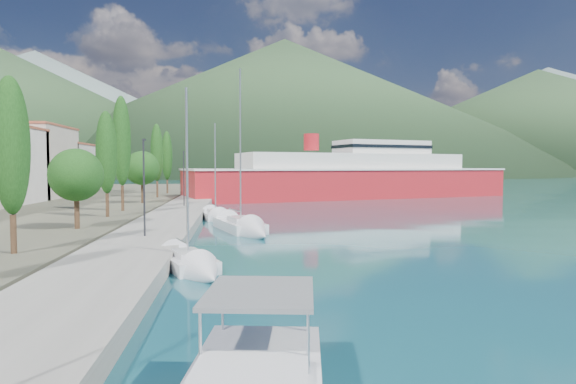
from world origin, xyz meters
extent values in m
plane|color=#164E5B|center=(0.00, 120.00, 0.00)|extent=(1400.00, 1400.00, 0.00)
cube|color=gray|center=(-9.00, 26.00, 0.40)|extent=(5.00, 88.00, 0.80)
cone|color=slate|center=(-250.00, 620.00, 75.00)|extent=(640.00, 640.00, 150.00)
cone|color=slate|center=(80.00, 680.00, 90.00)|extent=(760.00, 760.00, 180.00)
cone|color=slate|center=(420.00, 600.00, 70.00)|extent=(640.00, 640.00, 140.00)
cone|color=#2E4B2B|center=(40.00, 400.00, 57.50)|extent=(480.00, 480.00, 115.00)
cone|color=#2E4B2B|center=(260.00, 380.00, 45.00)|extent=(420.00, 420.00, 90.00)
cube|color=beige|center=(-32.00, 55.00, 5.70)|extent=(9.00, 13.00, 10.00)
cube|color=#9E5138|center=(-32.00, 55.00, 10.85)|extent=(9.20, 13.20, 0.30)
cube|color=beige|center=(-32.00, 66.00, 4.70)|extent=(9.00, 10.00, 8.00)
cube|color=#9E5138|center=(-32.00, 66.00, 8.85)|extent=(9.20, 10.20, 0.30)
cylinder|color=#47301E|center=(-14.60, 9.08, 1.69)|extent=(0.30, 0.30, 1.98)
ellipsoid|color=#1C4A16|center=(-14.60, 9.08, 6.19)|extent=(1.80, 1.80, 7.03)
cylinder|color=#47301E|center=(-14.60, 18.99, 1.87)|extent=(0.36, 0.36, 2.34)
sphere|color=#1C4A16|center=(-14.60, 18.99, 4.54)|extent=(3.75, 3.75, 3.75)
cylinder|color=#47301E|center=(-14.60, 27.23, 1.73)|extent=(0.30, 0.30, 2.05)
ellipsoid|color=#1C4A16|center=(-14.60, 27.23, 6.39)|extent=(1.80, 1.80, 7.28)
cylinder|color=#47301E|center=(-14.60, 33.03, 1.97)|extent=(0.30, 0.30, 2.53)
ellipsoid|color=#1C4A16|center=(-14.60, 33.03, 7.72)|extent=(1.80, 1.80, 8.97)
cylinder|color=#47301E|center=(-14.60, 43.56, 2.00)|extent=(0.36, 0.36, 2.60)
sphere|color=#1C4A16|center=(-14.60, 43.56, 4.96)|extent=(4.16, 4.16, 4.16)
cylinder|color=#47301E|center=(-14.60, 54.76, 1.87)|extent=(0.30, 0.30, 2.34)
ellipsoid|color=#1C4A16|center=(-14.60, 54.76, 7.19)|extent=(1.80, 1.80, 8.29)
cylinder|color=#47301E|center=(-14.60, 65.22, 1.84)|extent=(0.30, 0.30, 2.27)
ellipsoid|color=#1C4A16|center=(-14.60, 65.22, 7.00)|extent=(1.80, 1.80, 8.06)
cylinder|color=#2D2D33|center=(-9.00, 14.00, 3.80)|extent=(0.12, 0.12, 6.00)
cube|color=#2D2D33|center=(-9.00, 14.25, 6.80)|extent=(0.15, 0.50, 0.12)
cylinder|color=#2D2D33|center=(-9.00, 37.46, 3.80)|extent=(0.12, 0.12, 6.00)
cube|color=#2D2D33|center=(-9.00, 37.71, 6.80)|extent=(0.15, 0.50, 0.12)
cube|color=slate|center=(-2.87, -6.63, 2.48)|extent=(2.60, 2.95, 0.10)
cube|color=silver|center=(-5.88, 8.07, 0.22)|extent=(3.73, 5.38, 0.80)
cube|color=silver|center=(-5.75, 7.76, 0.75)|extent=(1.87, 2.30, 0.31)
cylinder|color=silver|center=(-5.75, 7.76, 4.83)|extent=(0.12, 0.12, 8.41)
cone|color=silver|center=(-4.70, 5.11, 0.22)|extent=(2.75, 2.91, 2.04)
cube|color=silver|center=(-3.08, 22.23, 0.27)|extent=(4.45, 7.42, 0.99)
cube|color=silver|center=(-2.94, 21.78, 0.93)|extent=(2.26, 3.12, 0.38)
cylinder|color=silver|center=(-2.94, 21.78, 6.80)|extent=(0.12, 0.12, 12.06)
cone|color=silver|center=(-1.78, 17.95, 0.27)|extent=(3.36, 3.85, 2.52)
cube|color=silver|center=(-5.36, 30.89, 0.24)|extent=(3.32, 5.43, 0.87)
cube|color=silver|center=(-5.28, 30.56, 0.82)|extent=(1.76, 2.28, 0.34)
cylinder|color=silver|center=(-5.28, 30.56, 5.01)|extent=(0.12, 0.12, 8.67)
cone|color=silver|center=(-4.61, 27.74, 0.24)|extent=(2.70, 2.81, 2.22)
cube|color=red|center=(15.95, 61.26, 2.07)|extent=(55.52, 26.09, 5.27)
cube|color=silver|center=(15.95, 61.26, 4.70)|extent=(55.99, 26.53, 0.28)
cube|color=silver|center=(15.95, 61.26, 5.83)|extent=(38.75, 19.52, 2.82)
cube|color=silver|center=(21.37, 62.84, 8.37)|extent=(16.62, 10.99, 2.26)
cylinder|color=red|center=(8.73, 59.15, 9.03)|extent=(2.45, 2.45, 2.63)
camera|label=1|loc=(-3.39, -16.60, 5.11)|focal=30.00mm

